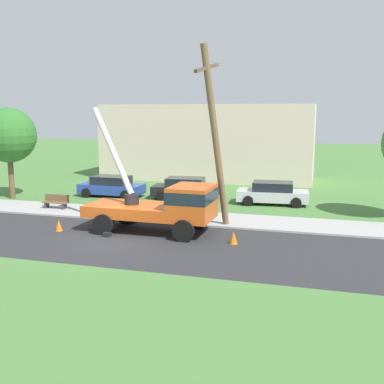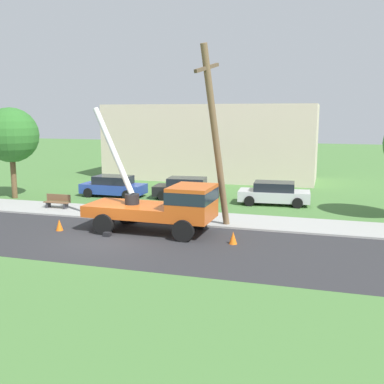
{
  "view_description": "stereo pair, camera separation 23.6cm",
  "coord_description": "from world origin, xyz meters",
  "views": [
    {
      "loc": [
        9.16,
        -18.3,
        5.68
      ],
      "look_at": [
        3.34,
        1.93,
        2.05
      ],
      "focal_mm": 42.9,
      "sensor_mm": 36.0,
      "label": 1
    },
    {
      "loc": [
        9.39,
        -18.23,
        5.68
      ],
      "look_at": [
        3.34,
        1.93,
        2.05
      ],
      "focal_mm": 42.9,
      "sensor_mm": 36.0,
      "label": 2
    }
  ],
  "objects": [
    {
      "name": "park_bench",
      "position": [
        -6.0,
        5.13,
        0.46
      ],
      "size": [
        1.6,
        0.45,
        0.9
      ],
      "color": "brown",
      "rests_on": "ground"
    },
    {
      "name": "ground_plane",
      "position": [
        0.0,
        12.0,
        0.0
      ],
      "size": [
        120.0,
        120.0,
        0.0
      ],
      "primitive_type": "plane",
      "color": "#477538"
    },
    {
      "name": "sidewalk_strip",
      "position": [
        0.0,
        5.07,
        0.05
      ],
      "size": [
        80.0,
        3.12,
        0.1
      ],
      "primitive_type": "cube",
      "color": "#9E9E99",
      "rests_on": "ground"
    },
    {
      "name": "parked_sedan_black",
      "position": [
        0.36,
        10.67,
        0.71
      ],
      "size": [
        4.55,
        2.29,
        1.42
      ],
      "color": "black",
      "rests_on": "ground"
    },
    {
      "name": "road_asphalt",
      "position": [
        0.0,
        0.0,
        0.0
      ],
      "size": [
        80.0,
        7.01,
        0.01
      ],
      "primitive_type": "cube",
      "color": "#2B2B2D",
      "rests_on": "ground"
    },
    {
      "name": "lowrise_building_backdrop",
      "position": [
        -0.61,
        20.61,
        3.2
      ],
      "size": [
        18.0,
        6.0,
        6.4
      ],
      "primitive_type": "cube",
      "color": "beige",
      "rests_on": "ground"
    },
    {
      "name": "traffic_cone_behind",
      "position": [
        -3.1,
        0.79,
        0.28
      ],
      "size": [
        0.36,
        0.36,
        0.56
      ],
      "primitive_type": "cone",
      "color": "orange",
      "rests_on": "ground"
    },
    {
      "name": "roadside_tree_near",
      "position": [
        -10.88,
        7.56,
        4.22
      ],
      "size": [
        3.63,
        3.63,
        6.06
      ],
      "color": "brown",
      "rests_on": "ground"
    },
    {
      "name": "parked_sedan_silver",
      "position": [
        6.19,
        10.4,
        0.71
      ],
      "size": [
        4.51,
        2.22,
        1.42
      ],
      "color": "#B7B7BF",
      "rests_on": "ground"
    },
    {
      "name": "utility_truck",
      "position": [
        2.08,
        1.9,
        1.41
      ],
      "size": [
        6.76,
        3.21,
        5.98
      ],
      "color": "#C65119",
      "rests_on": "ground"
    },
    {
      "name": "leaning_utility_pole",
      "position": [
        4.17,
        3.08,
        4.53
      ],
      "size": [
        1.21,
        2.84,
        8.82
      ],
      "color": "brown",
      "rests_on": "ground"
    },
    {
      "name": "parked_sedan_blue",
      "position": [
        -4.78,
        10.09,
        0.71
      ],
      "size": [
        4.44,
        2.08,
        1.42
      ],
      "color": "#263F99",
      "rests_on": "ground"
    },
    {
      "name": "traffic_cone_ahead",
      "position": [
        5.53,
        0.92,
        0.28
      ],
      "size": [
        0.36,
        0.36,
        0.56
      ],
      "primitive_type": "cone",
      "color": "orange",
      "rests_on": "ground"
    }
  ]
}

